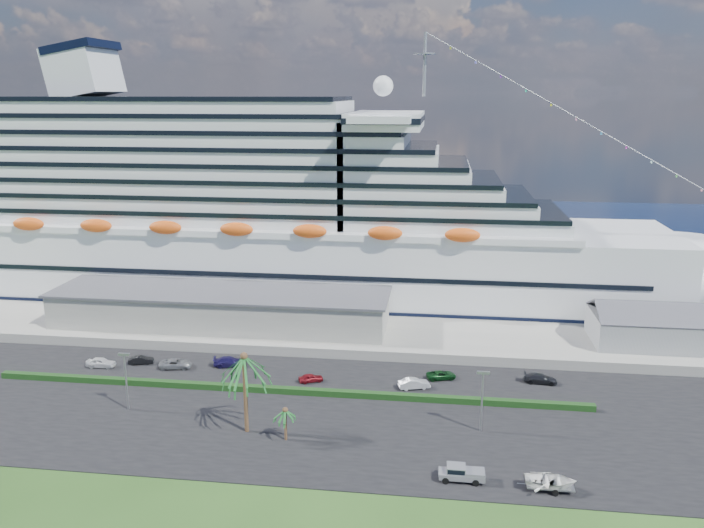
# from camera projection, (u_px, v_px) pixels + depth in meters

# --- Properties ---
(ground) EXTENTS (420.00, 420.00, 0.00)m
(ground) POSITION_uv_depth(u_px,v_px,m) (317.00, 453.00, 83.62)
(ground) COLOR #224316
(ground) RESTS_ON ground
(asphalt_lot) EXTENTS (140.00, 38.00, 0.12)m
(asphalt_lot) POSITION_uv_depth(u_px,v_px,m) (332.00, 412.00, 94.18)
(asphalt_lot) COLOR black
(asphalt_lot) RESTS_ON ground
(wharf) EXTENTS (240.00, 20.00, 1.80)m
(wharf) POSITION_uv_depth(u_px,v_px,m) (358.00, 335.00, 121.88)
(wharf) COLOR gray
(wharf) RESTS_ON ground
(water) EXTENTS (420.00, 160.00, 0.02)m
(water) POSITION_uv_depth(u_px,v_px,m) (394.00, 237.00, 208.67)
(water) COLOR black
(water) RESTS_ON ground
(cruise_ship) EXTENTS (191.00, 38.00, 54.00)m
(cruise_ship) POSITION_uv_depth(u_px,v_px,m) (270.00, 220.00, 143.87)
(cruise_ship) COLOR silver
(cruise_ship) RESTS_ON ground
(terminal_building) EXTENTS (61.00, 15.00, 6.30)m
(terminal_building) POSITION_uv_depth(u_px,v_px,m) (221.00, 307.00, 124.05)
(terminal_building) COLOR gray
(terminal_building) RESTS_ON wharf
(port_shed) EXTENTS (24.00, 12.31, 7.37)m
(port_shed) POSITION_uv_depth(u_px,v_px,m) (666.00, 329.00, 114.44)
(port_shed) COLOR gray
(port_shed) RESTS_ON wharf
(hedge) EXTENTS (88.00, 1.10, 0.90)m
(hedge) POSITION_uv_depth(u_px,v_px,m) (283.00, 390.00, 99.88)
(hedge) COLOR black
(hedge) RESTS_ON asphalt_lot
(lamp_post_left) EXTENTS (1.60, 0.35, 8.27)m
(lamp_post_left) POSITION_uv_depth(u_px,v_px,m) (126.00, 374.00, 93.57)
(lamp_post_left) COLOR gray
(lamp_post_left) RESTS_ON asphalt_lot
(lamp_post_right) EXTENTS (1.60, 0.35, 8.27)m
(lamp_post_right) POSITION_uv_depth(u_px,v_px,m) (482.00, 394.00, 87.49)
(lamp_post_right) COLOR gray
(lamp_post_right) RESTS_ON asphalt_lot
(palm_tall) EXTENTS (8.82, 8.82, 11.13)m
(palm_tall) POSITION_uv_depth(u_px,v_px,m) (244.00, 366.00, 86.50)
(palm_tall) COLOR #47301E
(palm_tall) RESTS_ON ground
(palm_short) EXTENTS (3.53, 3.53, 4.56)m
(palm_short) POSITION_uv_depth(u_px,v_px,m) (285.00, 414.00, 85.70)
(palm_short) COLOR #47301E
(palm_short) RESTS_ON ground
(parked_car_0) EXTENTS (4.67, 2.02, 1.57)m
(parked_car_0) POSITION_uv_depth(u_px,v_px,m) (101.00, 362.00, 109.28)
(parked_car_0) COLOR white
(parked_car_0) RESTS_ON asphalt_lot
(parked_car_1) EXTENTS (4.18, 2.45, 1.30)m
(parked_car_1) POSITION_uv_depth(u_px,v_px,m) (141.00, 360.00, 110.65)
(parked_car_1) COLOR black
(parked_car_1) RESTS_ON asphalt_lot
(parked_car_2) EXTENTS (5.45, 3.26, 1.42)m
(parked_car_2) POSITION_uv_depth(u_px,v_px,m) (176.00, 364.00, 108.94)
(parked_car_2) COLOR gray
(parked_car_2) RESTS_ON asphalt_lot
(parked_car_3) EXTENTS (5.55, 3.19, 1.52)m
(parked_car_3) POSITION_uv_depth(u_px,v_px,m) (230.00, 362.00, 109.67)
(parked_car_3) COLOR #1D164E
(parked_car_3) RESTS_ON asphalt_lot
(parked_car_4) EXTENTS (3.99, 2.87, 1.26)m
(parked_car_4) POSITION_uv_depth(u_px,v_px,m) (311.00, 378.00, 103.74)
(parked_car_4) COLOR maroon
(parked_car_4) RESTS_ON asphalt_lot
(parked_car_5) EXTENTS (4.93, 2.97, 1.53)m
(parked_car_5) POSITION_uv_depth(u_px,v_px,m) (414.00, 384.00, 101.38)
(parked_car_5) COLOR silver
(parked_car_5) RESTS_ON asphalt_lot
(parked_car_6) EXTENTS (4.96, 3.34, 1.26)m
(parked_car_6) POSITION_uv_depth(u_px,v_px,m) (441.00, 375.00, 104.80)
(parked_car_6) COLOR #0E3815
(parked_car_6) RESTS_ON asphalt_lot
(parked_car_7) EXTENTS (5.11, 2.42, 1.44)m
(parked_car_7) POSITION_uv_depth(u_px,v_px,m) (540.00, 378.00, 103.31)
(parked_car_7) COLOR black
(parked_car_7) RESTS_ON asphalt_lot
(pickup_truck) EXTENTS (5.19, 2.08, 1.83)m
(pickup_truck) POSITION_uv_depth(u_px,v_px,m) (461.00, 472.00, 77.16)
(pickup_truck) COLOR black
(pickup_truck) RESTS_ON asphalt_lot
(boat_trailer) EXTENTS (6.37, 4.06, 1.84)m
(boat_trailer) POSITION_uv_depth(u_px,v_px,m) (550.00, 481.00, 75.14)
(boat_trailer) COLOR gray
(boat_trailer) RESTS_ON asphalt_lot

